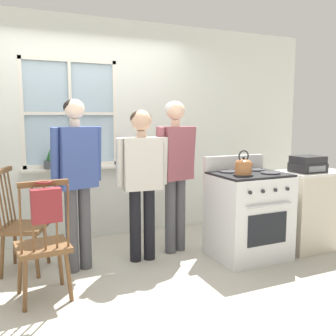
% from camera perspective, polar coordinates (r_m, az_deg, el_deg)
% --- Properties ---
extents(ground_plane, '(16.00, 16.00, 0.00)m').
position_cam_1_polar(ground_plane, '(3.67, -6.82, -16.70)').
color(ground_plane, '#B2AD9E').
extents(wall_back, '(6.40, 0.16, 2.70)m').
position_cam_1_polar(wall_back, '(4.70, -12.09, 5.42)').
color(wall_back, silver).
rests_on(wall_back, ground_plane).
extents(chair_by_window, '(0.45, 0.43, 1.03)m').
position_cam_1_polar(chair_by_window, '(3.32, -18.50, -11.29)').
color(chair_by_window, brown).
rests_on(chair_by_window, ground_plane).
extents(chair_near_wall, '(0.53, 0.54, 1.03)m').
position_cam_1_polar(chair_near_wall, '(3.97, -21.43, -8.28)').
color(chair_near_wall, brown).
rests_on(chair_near_wall, ground_plane).
extents(person_elderly_left, '(0.53, 0.30, 1.68)m').
position_cam_1_polar(person_elderly_left, '(3.71, -13.78, -0.30)').
color(person_elderly_left, '#4C4C51').
rests_on(person_elderly_left, ground_plane).
extents(person_teen_center, '(0.56, 0.24, 1.59)m').
position_cam_1_polar(person_teen_center, '(3.88, -4.03, -0.28)').
color(person_teen_center, black).
rests_on(person_teen_center, ground_plane).
extents(person_adult_right, '(0.54, 0.30, 1.69)m').
position_cam_1_polar(person_adult_right, '(4.13, 1.13, 0.95)').
color(person_adult_right, '#4C4C51').
rests_on(person_adult_right, ground_plane).
extents(stove, '(0.77, 0.68, 1.08)m').
position_cam_1_polar(stove, '(4.17, 12.10, -6.89)').
color(stove, silver).
rests_on(stove, ground_plane).
extents(kettle, '(0.21, 0.17, 0.25)m').
position_cam_1_polar(kettle, '(3.86, 11.42, 0.31)').
color(kettle, '#A86638').
rests_on(kettle, stove).
extents(potted_plant, '(0.15, 0.15, 0.31)m').
position_cam_1_polar(potted_plant, '(4.56, -17.47, 0.88)').
color(potted_plant, '#42474C').
rests_on(potted_plant, wall_back).
extents(handbag, '(0.23, 0.20, 0.31)m').
position_cam_1_polar(handbag, '(2.99, -18.06, -5.33)').
color(handbag, maroon).
rests_on(handbag, chair_by_window).
extents(side_counter, '(0.55, 0.50, 0.90)m').
position_cam_1_polar(side_counter, '(4.61, 20.03, -6.05)').
color(side_counter, beige).
rests_on(side_counter, ground_plane).
extents(stereo, '(0.34, 0.29, 0.18)m').
position_cam_1_polar(stereo, '(4.50, 20.53, 0.55)').
color(stereo, '#232326').
rests_on(stereo, side_counter).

